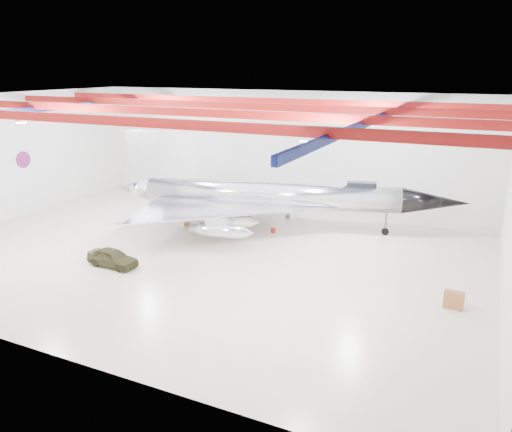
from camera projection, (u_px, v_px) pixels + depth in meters
The scene contains 15 objects.
floor at pixel (202, 251), 36.95m from camera, with size 40.00×40.00×0.00m, color beige.
wall_back at pixel (280, 148), 48.38m from camera, with size 40.00×40.00×0.00m, color silver.
wall_left at pixel (3, 158), 43.51m from camera, with size 30.00×30.00×0.00m, color silver.
ceiling at pixel (197, 99), 33.80m from camera, with size 40.00×40.00×0.00m, color #0A0F38.
ceiling_structure at pixel (197, 109), 33.99m from camera, with size 39.50×29.50×1.08m.
wall_roundel at pixel (23, 160), 45.37m from camera, with size 1.50×1.50×0.10m, color #B21414.
jet_aircraft at pixel (270, 198), 41.42m from camera, with size 28.93×20.48×8.02m.
jeep at pixel (113, 258), 33.96m from camera, with size 1.50×3.72×1.27m, color #333219.
desk at pixel (454, 300), 28.08m from camera, with size 1.08×0.54×0.99m, color brown.
crate_ply at pixel (188, 224), 42.63m from camera, with size 0.48×0.39×0.34m, color olive.
toolbox_red at pixel (241, 218), 44.41m from camera, with size 0.47×0.38×0.33m, color maroon.
crate_small at pixel (184, 210), 47.22m from camera, with size 0.32×0.26×0.23m, color #59595B.
tool_chest at pixel (273, 230), 41.09m from camera, with size 0.40×0.40×0.36m, color maroon.
oil_barrel at pixel (220, 223), 42.85m from camera, with size 0.62×0.49×0.43m, color olive.
spares_box at pixel (288, 216), 45.06m from camera, with size 0.38×0.38×0.34m, color #59595B.
Camera 1 is at (18.35, -29.67, 13.08)m, focal length 35.00 mm.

